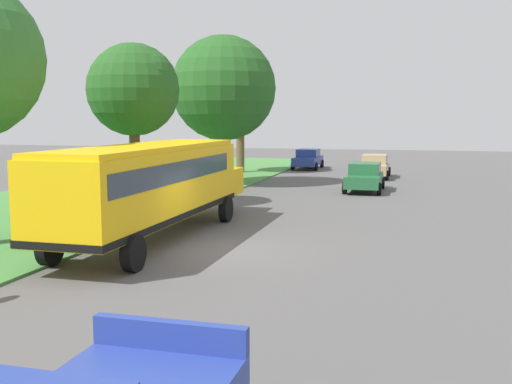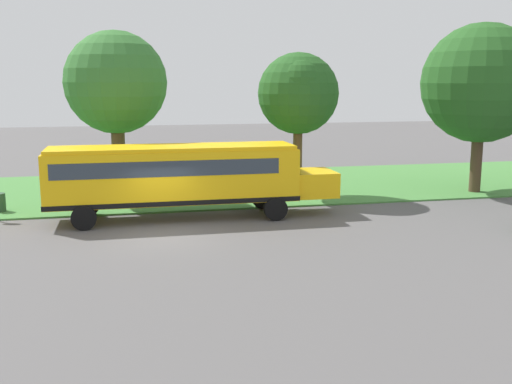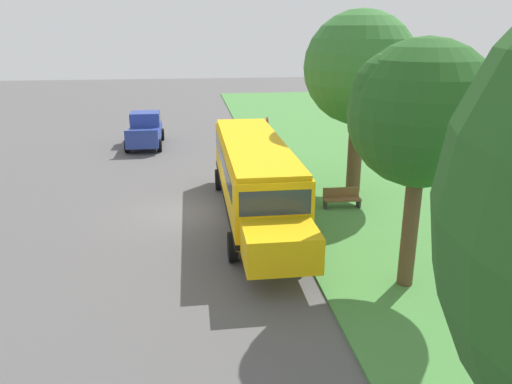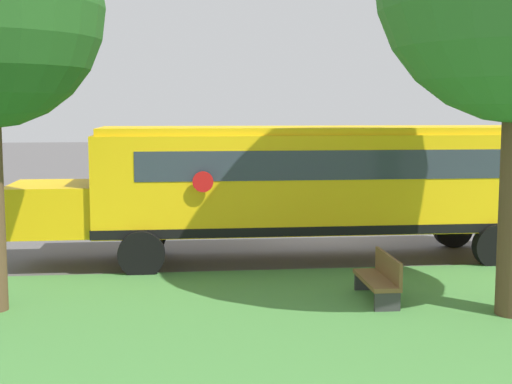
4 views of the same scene
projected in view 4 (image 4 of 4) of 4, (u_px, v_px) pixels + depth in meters
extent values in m
plane|color=#565454|center=(324.00, 239.00, 19.72)|extent=(120.00, 120.00, 0.00)
cube|color=#47843D|center=(472.00, 365.00, 9.84)|extent=(12.00, 80.00, 0.08)
cube|color=yellow|center=(324.00, 181.00, 16.67)|extent=(2.50, 10.50, 2.20)
cube|color=yellow|center=(54.00, 208.00, 16.05)|extent=(2.20, 1.90, 1.10)
cube|color=yellow|center=(325.00, 130.00, 16.53)|extent=(2.35, 10.29, 0.16)
cube|color=black|center=(324.00, 222.00, 16.78)|extent=(2.54, 10.54, 0.20)
cube|color=#2D3842|center=(337.00, 161.00, 16.65)|extent=(2.53, 9.24, 0.64)
cube|color=#2D3842|center=(98.00, 163.00, 16.04)|extent=(2.25, 0.12, 0.80)
cylinder|color=red|center=(203.00, 182.00, 14.92)|extent=(0.03, 0.44, 0.44)
cylinder|color=black|center=(141.00, 254.00, 15.14)|extent=(0.30, 1.00, 1.00)
cylinder|color=black|center=(146.00, 234.00, 17.60)|extent=(0.30, 1.00, 1.00)
cylinder|color=black|center=(495.00, 246.00, 16.00)|extent=(0.30, 1.00, 1.00)
cylinder|color=black|center=(453.00, 228.00, 18.47)|extent=(0.30, 1.00, 1.00)
cube|color=brown|center=(376.00, 280.00, 13.04)|extent=(1.61, 0.53, 0.08)
cube|color=brown|center=(388.00, 266.00, 13.04)|extent=(1.60, 0.09, 0.44)
cube|color=#333333|center=(366.00, 282.00, 13.80)|extent=(0.09, 0.45, 0.45)
cube|color=#333333|center=(387.00, 303.00, 12.34)|extent=(0.09, 0.45, 0.45)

